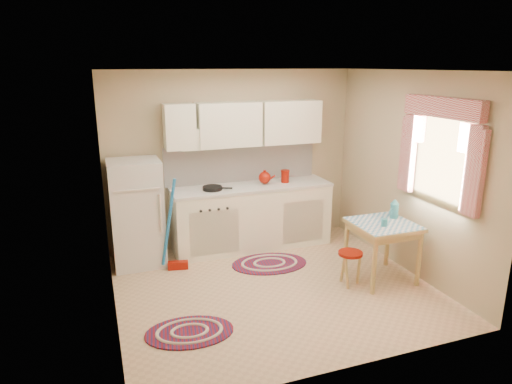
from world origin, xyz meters
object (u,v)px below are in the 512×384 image
fridge (137,213)px  table (381,251)px  base_cabinets (252,218)px  stool (350,268)px

fridge → table: bearing=-28.1°
base_cabinets → table: 1.90m
fridge → base_cabinets: fridge is taller
fridge → table: size_ratio=1.94×
fridge → stool: bearing=-32.7°
base_cabinets → fridge: bearing=-178.2°
fridge → stool: fridge is taller
table → stool: size_ratio=1.71×
base_cabinets → table: size_ratio=3.12×
stool → base_cabinets: bearing=114.7°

